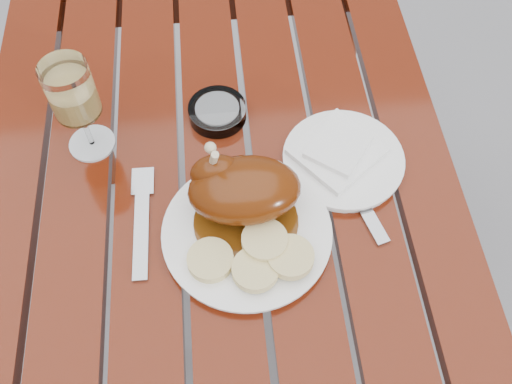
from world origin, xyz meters
The scene contains 11 objects.
ground centered at (0.00, 0.00, 0.00)m, with size 60.00×60.00×0.00m, color slate.
table centered at (0.00, 0.00, 0.38)m, with size 0.80×1.20×0.75m, color #641C0B.
dinner_plate centered at (0.04, -0.10, 0.76)m, with size 0.26×0.26×0.02m, color white.
roast_duck centered at (0.04, -0.05, 0.81)m, with size 0.17×0.17×0.12m.
bread_dumplings centered at (0.05, -0.15, 0.78)m, with size 0.19×0.11×0.03m.
wine_glass centered at (-0.21, 0.10, 0.84)m, with size 0.08×0.08×0.19m, color #D4B560.
side_plate centered at (0.21, 0.02, 0.76)m, with size 0.20×0.20×0.02m, color white.
napkin centered at (0.20, 0.03, 0.77)m, with size 0.13×0.12×0.01m, color white.
ashtray centered at (0.01, 0.14, 0.76)m, with size 0.10×0.10×0.03m, color #B2B7BC.
fork centered at (-0.12, -0.07, 0.75)m, with size 0.02×0.19×0.01m, color gray.
knife centered at (0.22, -0.03, 0.75)m, with size 0.02×0.23×0.01m, color gray.
Camera 1 is at (0.01, -0.51, 1.54)m, focal length 40.00 mm.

